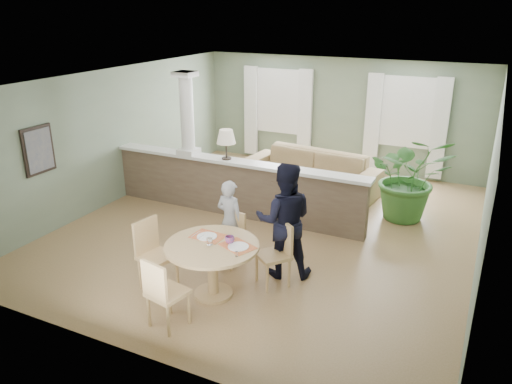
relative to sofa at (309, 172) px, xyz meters
The scene contains 12 objects.
ground 2.10m from the sofa, 89.14° to the right, with size 8.00×8.00×0.00m, color tan.
room_shell 1.99m from the sofa, 89.94° to the right, with size 7.02×8.02×2.71m.
pony_wall 2.11m from the sofa, 117.23° to the right, with size 5.32×0.38×2.70m.
sofa is the anchor object (origin of this frame).
houseplant 2.31m from the sofa, 15.12° to the right, with size 1.51×1.31×1.68m, color #346B2A.
dining_table 4.55m from the sofa, 87.01° to the right, with size 1.31×1.31×0.89m.
chair_far_boy 3.60m from the sofa, 89.61° to the right, with size 0.44×0.44×0.85m.
chair_far_man 3.96m from the sofa, 76.65° to the right, with size 0.61×0.61×0.96m.
chair_near 5.48m from the sofa, 89.30° to the right, with size 0.52×0.52×0.97m.
chair_side 4.74m from the sofa, 98.06° to the right, with size 0.54×0.54×1.02m.
child_person 3.50m from the sofa, 91.06° to the right, with size 0.49×0.32×1.34m, color #9D9CA1.
man_person 3.70m from the sofa, 75.98° to the right, with size 0.86×0.67×1.77m, color black.
Camera 1 is at (3.41, -7.74, 3.87)m, focal length 35.00 mm.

